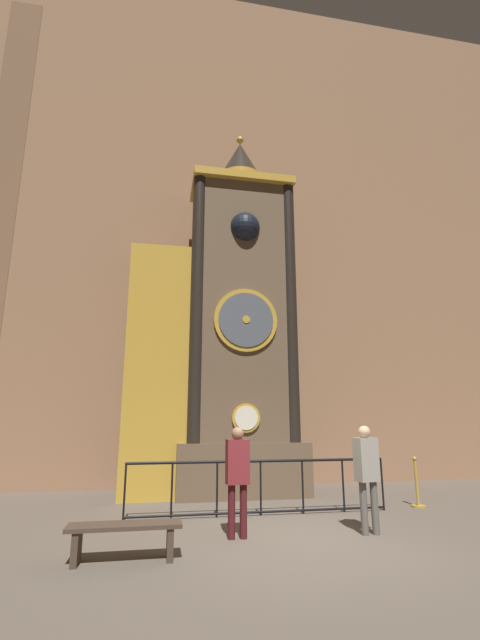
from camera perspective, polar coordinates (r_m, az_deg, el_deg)
The scene contains 8 objects.
ground_plane at distance 6.97m, azimuth 8.04°, elevation -27.25°, with size 28.00×28.00×0.00m, color brown.
cathedral_back_wall at distance 13.59m, azimuth -1.08°, elevation 14.19°, with size 24.00×0.32×15.92m.
clock_tower at distance 10.75m, azimuth -2.46°, elevation -1.35°, with size 4.29×1.82×9.53m.
railing_fence at distance 8.51m, azimuth 2.77°, elevation -20.98°, with size 4.93×0.05×0.98m.
visitor_near at distance 6.90m, azimuth -0.33°, elevation -19.46°, with size 0.35×0.23×1.60m.
visitor_far at distance 7.39m, azimuth 16.54°, elevation -18.43°, with size 0.38×0.28×1.62m.
stanchion_post at distance 9.97m, azimuth 22.56°, elevation -20.27°, with size 0.28×0.28×0.97m.
visitor_bench at distance 6.16m, azimuth -15.12°, elevation -25.83°, with size 1.41×0.40×0.44m.
Camera 1 is at (-2.11, -6.42, 1.72)m, focal length 24.00 mm.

